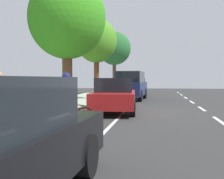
# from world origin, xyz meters

# --- Properties ---
(ground) EXTENTS (63.43, 63.43, 0.00)m
(ground) POSITION_xyz_m (0.00, 0.00, 0.00)
(ground) COLOR #303030
(sidewalk) EXTENTS (3.65, 39.64, 0.15)m
(sidewalk) POSITION_xyz_m (3.86, 0.00, 0.08)
(sidewalk) COLOR #9FB096
(sidewalk) RESTS_ON ground
(curb_edge) EXTENTS (0.16, 39.64, 0.15)m
(curb_edge) POSITION_xyz_m (1.95, 0.00, 0.08)
(curb_edge) COLOR gray
(curb_edge) RESTS_ON ground
(lane_stripe_centre) EXTENTS (0.14, 40.00, 0.01)m
(lane_stripe_centre) POSITION_xyz_m (-3.15, 0.18, 0.00)
(lane_stripe_centre) COLOR white
(lane_stripe_centre) RESTS_ON ground
(lane_stripe_bike_edge) EXTENTS (0.12, 39.64, 0.01)m
(lane_stripe_bike_edge) POSITION_xyz_m (0.48, 0.00, 0.00)
(lane_stripe_bike_edge) COLOR white
(lane_stripe_bike_edge) RESTS_ON ground
(parked_sedan_tan_nearest) EXTENTS (2.03, 4.49, 1.52)m
(parked_sedan_tan_nearest) POSITION_xyz_m (0.95, -14.23, 0.75)
(parked_sedan_tan_nearest) COLOR tan
(parked_sedan_tan_nearest) RESTS_ON ground
(parked_suv_dark_blue_second) EXTENTS (2.18, 4.80, 1.99)m
(parked_suv_dark_blue_second) POSITION_xyz_m (0.90, -7.52, 1.03)
(parked_suv_dark_blue_second) COLOR navy
(parked_suv_dark_blue_second) RESTS_ON ground
(parked_sedan_red_mid) EXTENTS (2.07, 4.51, 1.52)m
(parked_sedan_red_mid) POSITION_xyz_m (0.89, 0.30, 0.75)
(parked_sedan_red_mid) COLOR maroon
(parked_sedan_red_mid) RESTS_ON ground
(bicycle_at_curb) EXTENTS (1.25, 1.24, 0.74)m
(bicycle_at_curb) POSITION_xyz_m (1.49, 5.21, 0.36)
(bicycle_at_curb) COLOR black
(bicycle_at_curb) RESTS_ON ground
(cyclist_with_backpack) EXTENTS (0.55, 0.52, 1.68)m
(cyclist_with_backpack) POSITION_xyz_m (1.70, 4.78, 1.02)
(cyclist_with_backpack) COLOR #C6B284
(cyclist_with_backpack) RESTS_ON ground
(street_tree_near_cyclist) EXTENTS (3.10, 3.10, 5.76)m
(street_tree_near_cyclist) POSITION_xyz_m (3.06, -14.45, 4.31)
(street_tree_near_cyclist) COLOR brown
(street_tree_near_cyclist) RESTS_ON sidewalk
(street_tree_mid_block) EXTENTS (2.74, 2.74, 5.33)m
(street_tree_mid_block) POSITION_xyz_m (3.06, -6.22, 3.98)
(street_tree_mid_block) COLOR brown
(street_tree_mid_block) RESTS_ON sidewalk
(street_tree_far_end) EXTENTS (3.48, 3.48, 5.94)m
(street_tree_far_end) POSITION_xyz_m (3.06, 0.25, 4.20)
(street_tree_far_end) COLOR brown
(street_tree_far_end) RESTS_ON sidewalk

